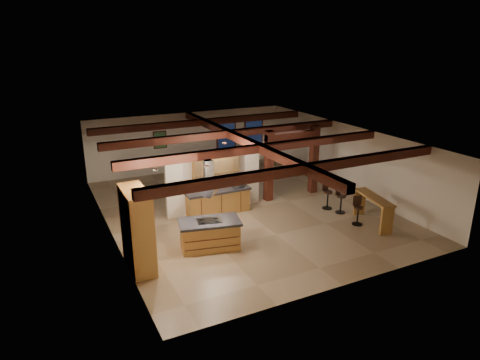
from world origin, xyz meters
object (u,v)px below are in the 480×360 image
Objects in this scene: bar_counter at (373,205)px; sofa at (235,160)px; kitchen_island at (210,234)px; dining_table at (217,179)px.

sofa is at bearing 98.38° from bar_counter.
kitchen_island is at bearing 171.79° from bar_counter.
bar_counter is at bearing -43.76° from dining_table.
kitchen_island is 5.98m from bar_counter.
kitchen_island is at bearing 84.46° from sofa.
bar_counter reaches higher than kitchen_island.
sofa is (2.03, 2.40, 0.05)m from dining_table.
kitchen_island is at bearing -96.89° from dining_table.
dining_table is at bearing 117.66° from bar_counter.
sofa is at bearing 59.52° from kitchen_island.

